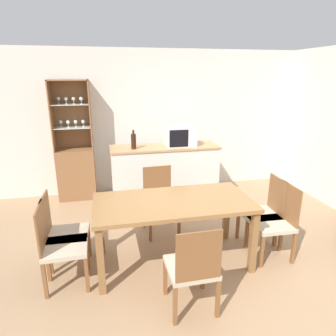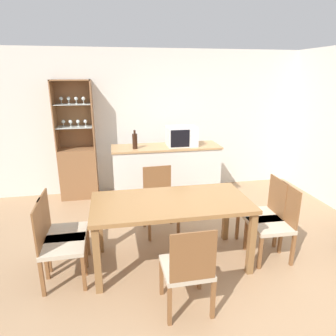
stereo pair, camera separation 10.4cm
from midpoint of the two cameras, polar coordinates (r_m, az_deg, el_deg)
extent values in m
plane|color=#A37F5B|center=(3.67, 7.90, -17.92)|extent=(18.00, 18.00, 0.00)
cube|color=silver|center=(5.61, -0.13, 8.80)|extent=(6.80, 0.06, 2.55)
cube|color=silver|center=(5.11, 0.21, -1.31)|extent=(1.76, 0.54, 0.95)
cube|color=tan|center=(4.97, 0.22, 4.05)|extent=(1.79, 0.57, 0.03)
cube|color=brown|center=(5.52, -16.06, -0.92)|extent=(0.63, 0.38, 0.89)
cube|color=brown|center=(5.48, -16.80, 9.83)|extent=(0.63, 0.02, 1.15)
cube|color=brown|center=(5.34, -20.30, 9.33)|extent=(0.02, 0.38, 1.15)
cube|color=brown|center=(5.28, -13.63, 9.82)|extent=(0.02, 0.38, 1.15)
cube|color=brown|center=(5.26, -17.54, 15.69)|extent=(0.63, 0.38, 0.02)
cube|color=silver|center=(5.33, -16.80, 7.51)|extent=(0.59, 0.34, 0.01)
cube|color=silver|center=(5.28, -17.16, 11.56)|extent=(0.59, 0.34, 0.01)
cylinder|color=silver|center=(5.38, -18.71, 7.52)|extent=(0.04, 0.04, 0.01)
cylinder|color=silver|center=(5.38, -18.74, 7.84)|extent=(0.01, 0.01, 0.06)
sphere|color=silver|center=(5.37, -18.80, 8.38)|extent=(0.06, 0.06, 0.06)
cylinder|color=silver|center=(5.35, -19.10, 11.53)|extent=(0.04, 0.04, 0.01)
cylinder|color=silver|center=(5.35, -19.13, 11.86)|extent=(0.01, 0.01, 0.06)
sphere|color=silver|center=(5.34, -19.18, 12.41)|extent=(0.06, 0.06, 0.06)
cylinder|color=silver|center=(5.32, -17.47, 7.53)|extent=(0.04, 0.04, 0.01)
cylinder|color=silver|center=(5.32, -17.50, 7.85)|extent=(0.01, 0.01, 0.06)
sphere|color=silver|center=(5.31, -17.55, 8.40)|extent=(0.06, 0.06, 0.06)
cylinder|color=silver|center=(5.32, -17.80, 11.62)|extent=(0.04, 0.04, 0.01)
cylinder|color=silver|center=(5.32, -17.83, 11.95)|extent=(0.01, 0.01, 0.06)
sphere|color=silver|center=(5.31, -17.88, 12.50)|extent=(0.06, 0.06, 0.06)
cylinder|color=silver|center=(5.31, -16.16, 7.62)|extent=(0.04, 0.04, 0.01)
cylinder|color=silver|center=(5.31, -16.19, 7.95)|extent=(0.01, 0.01, 0.06)
sphere|color=silver|center=(5.30, -16.23, 8.50)|extent=(0.06, 0.06, 0.06)
cylinder|color=silver|center=(5.28, -16.50, 11.70)|extent=(0.04, 0.04, 0.01)
cylinder|color=silver|center=(5.28, -16.52, 12.03)|extent=(0.01, 0.01, 0.06)
sphere|color=silver|center=(5.27, -16.57, 12.59)|extent=(0.06, 0.06, 0.06)
cylinder|color=silver|center=(5.30, -14.85, 7.71)|extent=(0.04, 0.04, 0.01)
cylinder|color=silver|center=(5.29, -14.87, 8.03)|extent=(0.01, 0.01, 0.06)
sphere|color=silver|center=(5.29, -14.91, 8.58)|extent=(0.06, 0.06, 0.06)
cylinder|color=silver|center=(5.22, -15.19, 11.75)|extent=(0.04, 0.04, 0.01)
cylinder|color=silver|center=(5.22, -15.22, 12.08)|extent=(0.01, 0.01, 0.06)
sphere|color=silver|center=(5.22, -15.26, 12.65)|extent=(0.06, 0.06, 0.06)
cube|color=olive|center=(3.34, 1.46, -6.60)|extent=(1.75, 0.86, 0.04)
cube|color=olive|center=(3.14, -12.37, -16.81)|extent=(0.07, 0.07, 0.73)
cube|color=olive|center=(3.46, 16.45, -13.66)|extent=(0.07, 0.07, 0.73)
cube|color=olive|center=(3.78, -12.16, -10.53)|extent=(0.07, 0.07, 0.73)
cube|color=olive|center=(4.05, 11.72, -8.52)|extent=(0.07, 0.07, 0.73)
cube|color=#C1B299|center=(4.12, -0.70, -6.86)|extent=(0.46, 0.46, 0.05)
cube|color=brown|center=(4.21, -1.38, -2.62)|extent=(0.40, 0.04, 0.46)
cube|color=brown|center=(4.09, 2.71, -10.51)|extent=(0.04, 0.04, 0.40)
cube|color=brown|center=(4.01, -2.81, -11.16)|extent=(0.04, 0.04, 0.40)
cube|color=brown|center=(4.43, 1.21, -8.20)|extent=(0.04, 0.04, 0.40)
cube|color=brown|center=(4.35, -3.86, -8.74)|extent=(0.04, 0.04, 0.40)
cube|color=#C1B299|center=(3.78, 19.63, -10.31)|extent=(0.45, 0.45, 0.05)
cube|color=brown|center=(3.77, 22.82, -6.49)|extent=(0.03, 0.40, 0.46)
cube|color=brown|center=(3.65, 17.96, -15.17)|extent=(0.04, 0.04, 0.40)
cube|color=brown|center=(3.95, 15.36, -12.26)|extent=(0.04, 0.04, 0.40)
cube|color=brown|center=(3.83, 23.39, -14.14)|extent=(0.04, 0.04, 0.40)
cube|color=brown|center=(4.12, 20.47, -11.48)|extent=(0.04, 0.04, 0.40)
cube|color=#C1B299|center=(3.35, -18.47, -13.90)|extent=(0.44, 0.44, 0.05)
cube|color=brown|center=(3.27, -22.58, -10.21)|extent=(0.03, 0.40, 0.46)
cube|color=brown|center=(3.61, -14.59, -15.19)|extent=(0.04, 0.04, 0.40)
cube|color=brown|center=(3.29, -14.84, -18.85)|extent=(0.04, 0.04, 0.40)
cube|color=brown|center=(3.66, -20.99, -15.38)|extent=(0.04, 0.04, 0.40)
cube|color=brown|center=(3.34, -21.99, -18.99)|extent=(0.04, 0.04, 0.40)
cube|color=#C1B299|center=(2.90, 4.57, -18.38)|extent=(0.44, 0.44, 0.05)
cube|color=brown|center=(2.59, 6.02, -16.49)|extent=(0.40, 0.02, 0.46)
cube|color=brown|center=(3.14, -0.26, -20.06)|extent=(0.04, 0.04, 0.40)
cube|color=brown|center=(3.23, 7.03, -19.08)|extent=(0.04, 0.04, 0.40)
cube|color=brown|center=(2.85, 1.44, -24.79)|extent=(0.04, 0.04, 0.40)
cube|color=brown|center=(2.94, 9.65, -23.46)|extent=(0.04, 0.04, 0.40)
cube|color=#C1B299|center=(3.98, 17.78, -8.68)|extent=(0.45, 0.45, 0.05)
cube|color=brown|center=(3.97, 20.81, -5.07)|extent=(0.03, 0.40, 0.46)
cube|color=brown|center=(3.84, 16.09, -13.23)|extent=(0.04, 0.04, 0.40)
cube|color=brown|center=(4.15, 13.80, -10.58)|extent=(0.04, 0.04, 0.40)
cube|color=brown|center=(4.01, 21.33, -12.37)|extent=(0.04, 0.04, 0.40)
cube|color=brown|center=(4.31, 18.72, -9.93)|extent=(0.04, 0.04, 0.40)
cube|color=#C1B299|center=(3.57, -17.96, -11.78)|extent=(0.45, 0.45, 0.05)
cube|color=brown|center=(3.50, -21.74, -8.21)|extent=(0.03, 0.40, 0.46)
cube|color=brown|center=(3.83, -14.23, -13.20)|extent=(0.04, 0.04, 0.40)
cube|color=brown|center=(3.49, -14.75, -16.46)|extent=(0.04, 0.04, 0.40)
cube|color=brown|center=(3.89, -20.19, -13.27)|extent=(0.04, 0.04, 0.40)
cube|color=brown|center=(3.56, -21.35, -16.46)|extent=(0.04, 0.04, 0.40)
cube|color=silver|center=(4.99, 3.18, 6.09)|extent=(0.48, 0.38, 0.32)
cube|color=black|center=(4.78, 2.96, 5.61)|extent=(0.31, 0.01, 0.28)
cylinder|color=black|center=(4.79, -5.71, 5.08)|extent=(0.08, 0.08, 0.24)
cylinder|color=black|center=(4.76, -5.76, 6.85)|extent=(0.03, 0.03, 0.06)
camera|label=1|loc=(0.05, -89.28, 0.22)|focal=32.00mm
camera|label=2|loc=(0.05, 90.72, -0.22)|focal=32.00mm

